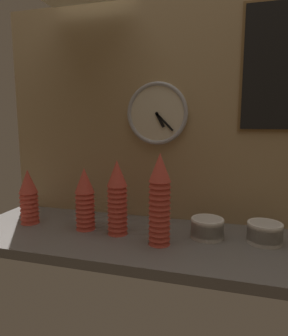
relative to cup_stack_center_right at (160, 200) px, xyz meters
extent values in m
cube|color=slate|center=(-0.09, 0.07, -0.20)|extent=(1.60, 0.56, 0.04)
cube|color=tan|center=(-0.09, 0.34, 0.34)|extent=(1.60, 0.03, 1.05)
cone|color=#DB4C3D|center=(0.00, 0.00, -0.13)|extent=(0.09, 0.09, 0.11)
cone|color=#DB4C3D|center=(0.00, 0.00, -0.11)|extent=(0.09, 0.09, 0.11)
cone|color=#DB4C3D|center=(0.00, 0.00, -0.08)|extent=(0.09, 0.09, 0.11)
cone|color=#DB4C3D|center=(0.00, 0.00, -0.06)|extent=(0.09, 0.09, 0.11)
cone|color=#DB4C3D|center=(0.00, 0.00, -0.04)|extent=(0.09, 0.09, 0.11)
cone|color=#DB4C3D|center=(0.00, 0.00, -0.02)|extent=(0.09, 0.09, 0.11)
cone|color=#DB4C3D|center=(0.00, 0.00, 0.00)|extent=(0.09, 0.09, 0.11)
cone|color=#DB4C3D|center=(0.00, 0.00, 0.02)|extent=(0.09, 0.09, 0.11)
cone|color=#DB4C3D|center=(0.00, 0.00, 0.04)|extent=(0.09, 0.09, 0.11)
cone|color=#DB4C3D|center=(0.00, 0.00, 0.06)|extent=(0.09, 0.09, 0.11)
cone|color=#DB4C3D|center=(0.00, 0.00, 0.08)|extent=(0.09, 0.09, 0.11)
cone|color=#DB4C3D|center=(0.00, 0.00, 0.11)|extent=(0.09, 0.09, 0.11)
cone|color=#DB4C3D|center=(0.00, 0.00, 0.13)|extent=(0.09, 0.09, 0.11)
cone|color=#DB4C3D|center=(-0.65, 0.07, -0.13)|extent=(0.09, 0.09, 0.11)
cone|color=#DB4C3D|center=(-0.65, 0.07, -0.11)|extent=(0.09, 0.09, 0.11)
cone|color=#DB4C3D|center=(-0.65, 0.07, -0.08)|extent=(0.09, 0.09, 0.11)
cone|color=#DB4C3D|center=(-0.65, 0.07, -0.06)|extent=(0.09, 0.09, 0.11)
cone|color=#DB4C3D|center=(-0.65, 0.07, -0.04)|extent=(0.09, 0.09, 0.11)
cone|color=#DB4C3D|center=(-0.65, 0.07, -0.02)|extent=(0.09, 0.09, 0.11)
cone|color=#DB4C3D|center=(-0.65, 0.07, 0.00)|extent=(0.09, 0.09, 0.11)
cone|color=#DB4C3D|center=(-0.65, 0.07, 0.02)|extent=(0.09, 0.09, 0.11)
cone|color=#DB4C3D|center=(-0.36, 0.07, -0.13)|extent=(0.09, 0.09, 0.11)
cone|color=#DB4C3D|center=(-0.36, 0.07, -0.11)|extent=(0.09, 0.09, 0.11)
cone|color=#DB4C3D|center=(-0.36, 0.07, -0.08)|extent=(0.09, 0.09, 0.11)
cone|color=#DB4C3D|center=(-0.36, 0.07, -0.06)|extent=(0.09, 0.09, 0.11)
cone|color=#DB4C3D|center=(-0.36, 0.07, -0.04)|extent=(0.09, 0.09, 0.11)
cone|color=#DB4C3D|center=(-0.36, 0.07, -0.02)|extent=(0.09, 0.09, 0.11)
cone|color=#DB4C3D|center=(-0.36, 0.07, 0.00)|extent=(0.09, 0.09, 0.11)
cone|color=#DB4C3D|center=(-0.36, 0.07, 0.02)|extent=(0.09, 0.09, 0.11)
cone|color=#DB4C3D|center=(-0.36, 0.07, 0.04)|extent=(0.09, 0.09, 0.11)
cone|color=#DB4C3D|center=(-0.20, 0.06, -0.13)|extent=(0.09, 0.09, 0.11)
cone|color=#DB4C3D|center=(-0.20, 0.06, -0.11)|extent=(0.09, 0.09, 0.11)
cone|color=#DB4C3D|center=(-0.20, 0.06, -0.08)|extent=(0.09, 0.09, 0.11)
cone|color=#DB4C3D|center=(-0.20, 0.06, -0.06)|extent=(0.09, 0.09, 0.11)
cone|color=#DB4C3D|center=(-0.20, 0.06, -0.04)|extent=(0.09, 0.09, 0.11)
cone|color=#DB4C3D|center=(-0.20, 0.06, -0.02)|extent=(0.09, 0.09, 0.11)
cone|color=#DB4C3D|center=(-0.20, 0.06, 0.00)|extent=(0.09, 0.09, 0.11)
cone|color=#DB4C3D|center=(-0.20, 0.06, 0.02)|extent=(0.09, 0.09, 0.11)
cone|color=#DB4C3D|center=(-0.20, 0.06, 0.04)|extent=(0.09, 0.09, 0.11)
cone|color=#DB4C3D|center=(-0.20, 0.06, 0.06)|extent=(0.09, 0.09, 0.11)
cone|color=#DB4C3D|center=(-0.20, 0.06, 0.08)|extent=(0.09, 0.09, 0.11)
cylinder|color=beige|center=(0.40, 0.13, -0.16)|extent=(0.14, 0.14, 0.04)
cylinder|color=beige|center=(0.40, 0.13, -0.15)|extent=(0.14, 0.14, 0.04)
cylinder|color=beige|center=(0.40, 0.13, -0.13)|extent=(0.14, 0.14, 0.04)
cylinder|color=beige|center=(0.40, 0.13, -0.12)|extent=(0.14, 0.14, 0.04)
torus|color=white|center=(0.40, 0.13, -0.11)|extent=(0.14, 0.14, 0.01)
cylinder|color=beige|center=(0.18, 0.12, -0.16)|extent=(0.14, 0.14, 0.04)
cylinder|color=beige|center=(0.18, 0.12, -0.15)|extent=(0.14, 0.14, 0.04)
cylinder|color=beige|center=(0.18, 0.12, -0.13)|extent=(0.14, 0.14, 0.04)
cylinder|color=beige|center=(0.18, 0.12, -0.12)|extent=(0.14, 0.14, 0.04)
torus|color=white|center=(0.18, 0.12, -0.11)|extent=(0.14, 0.14, 0.01)
cylinder|color=beige|center=(-0.09, 0.31, 0.34)|extent=(0.29, 0.02, 0.29)
torus|color=#B2B2B7|center=(-0.09, 0.30, 0.34)|extent=(0.30, 0.02, 0.30)
cube|color=black|center=(-0.07, 0.30, 0.30)|extent=(0.05, 0.01, 0.07)
cube|color=black|center=(-0.05, 0.30, 0.30)|extent=(0.09, 0.01, 0.09)
cylinder|color=black|center=(-0.09, 0.30, 0.34)|extent=(0.01, 0.01, 0.01)
cube|color=olive|center=(0.47, 0.32, 0.53)|extent=(0.37, 0.01, 0.55)
cube|color=black|center=(0.47, 0.31, 0.53)|extent=(0.35, 0.01, 0.52)
camera|label=1|loc=(0.25, -1.10, 0.31)|focal=32.00mm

